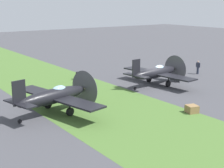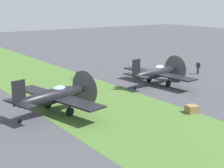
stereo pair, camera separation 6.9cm
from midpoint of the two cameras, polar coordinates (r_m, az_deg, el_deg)
name	(u,v)px [view 1 (the left image)]	position (r m, az deg, el deg)	size (l,w,h in m)	color
ground_plane	(156,86)	(37.79, 7.43, -0.26)	(160.00, 160.00, 0.00)	#424247
grass_verge	(86,99)	(32.43, -4.55, -2.52)	(120.00, 11.00, 0.01)	#476B2D
airplane_lead	(157,72)	(37.77, 7.55, 1.96)	(9.65, 7.64, 3.43)	black
airplane_wingman	(55,96)	(28.26, -9.79, -2.01)	(9.97, 7.97, 3.53)	black
ground_crew_chief	(198,67)	(44.80, 14.39, 2.81)	(0.63, 0.38, 1.73)	#2D3342
fuel_drum	(78,76)	(40.63, -5.81, 1.42)	(0.60, 0.60, 0.90)	black
supply_crate	(192,109)	(29.02, 13.39, -4.16)	(0.90, 0.90, 0.64)	olive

